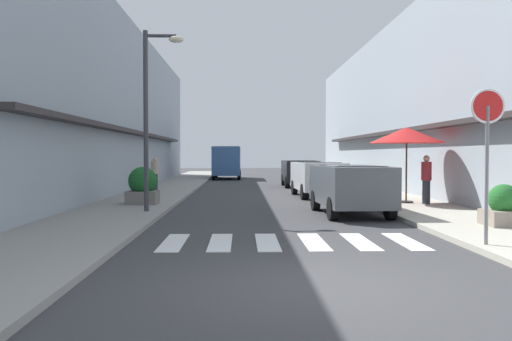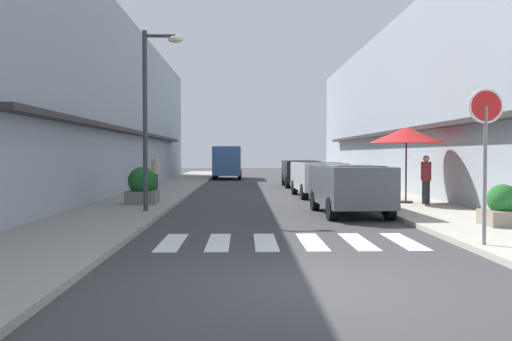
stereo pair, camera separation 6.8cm
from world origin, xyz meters
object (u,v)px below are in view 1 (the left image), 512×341
delivery_van (227,160)px  street_lamp (152,101)px  planter_corner (504,207)px  pedestrian_walking_near (426,178)px  parked_car_mid (318,175)px  round_street_sign (487,125)px  planter_midblock (143,186)px  cafe_umbrella (407,136)px  pedestrian_walking_far (155,173)px  parked_car_far (300,170)px  parked_car_near (350,184)px

delivery_van → street_lamp: street_lamp is taller
planter_corner → pedestrian_walking_near: (0.08, 5.45, 0.43)m
parked_car_mid → planter_corner: parked_car_mid is taller
delivery_van → round_street_sign: round_street_sign is taller
delivery_van → planter_midblock: 21.11m
cafe_umbrella → pedestrian_walking_far: size_ratio=1.68×
parked_car_far → round_street_sign: bearing=-86.1°
parked_car_near → delivery_van: size_ratio=0.75×
planter_corner → planter_midblock: bearing=148.7°
planter_midblock → pedestrian_walking_far: pedestrian_walking_far is taller
parked_car_mid → pedestrian_walking_near: pedestrian_walking_near is taller
parked_car_far → round_street_sign: 19.64m
delivery_van → pedestrian_walking_near: (7.30, -21.31, -0.42)m
planter_corner → pedestrian_walking_far: bearing=128.7°
round_street_sign → planter_midblock: bearing=133.3°
street_lamp → cafe_umbrella: street_lamp is taller
round_street_sign → cafe_umbrella: 8.59m
planter_corner → pedestrian_walking_near: bearing=89.2°
delivery_van → round_street_sign: 29.89m
delivery_van → cafe_umbrella: 21.93m
delivery_van → planter_corner: bearing=-74.9°
parked_car_mid → cafe_umbrella: cafe_umbrella is taller
cafe_umbrella → planter_corner: (0.46, -5.93, -1.89)m
street_lamp → planter_midblock: street_lamp is taller
parked_car_mid → planter_corner: (2.95, -9.98, -0.37)m
parked_car_near → planter_corner: parked_car_near is taller
planter_corner → planter_midblock: (-9.51, 5.78, 0.16)m
parked_car_near → planter_corner: bearing=-48.3°
parked_car_near → delivery_van: bearing=100.3°
parked_car_far → delivery_van: delivery_van is taller
parked_car_near → round_street_sign: 6.20m
parked_car_near → pedestrian_walking_far: pedestrian_walking_far is taller
parked_car_near → round_street_sign: (1.32, -5.89, 1.41)m
street_lamp → delivery_van: bearing=86.2°
planter_midblock → cafe_umbrella: bearing=0.9°
parked_car_mid → planter_midblock: 7.79m
round_street_sign → parked_car_mid: bearing=96.0°
parked_car_near → planter_midblock: 7.02m
delivery_van → cafe_umbrella: cafe_umbrella is taller
parked_car_near → parked_car_mid: (0.00, 6.67, 0.00)m
parked_car_mid → delivery_van: delivery_van is taller
parked_car_near → cafe_umbrella: 3.92m
pedestrian_walking_far → round_street_sign: bearing=40.2°
planter_midblock → round_street_sign: bearing=-46.7°
parked_car_far → parked_car_mid: bearing=-90.0°
parked_car_far → delivery_van: size_ratio=0.72×
parked_car_far → street_lamp: 14.95m
planter_corner → parked_car_near: bearing=131.7°
parked_car_mid → planter_midblock: (-6.56, -4.19, -0.21)m
parked_car_mid → round_street_sign: (1.32, -12.56, 1.41)m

